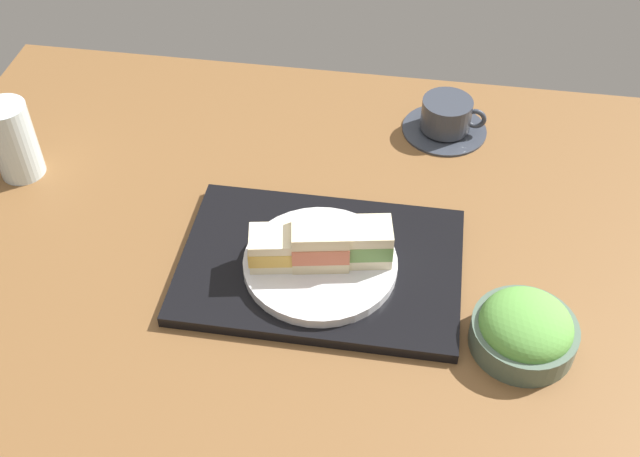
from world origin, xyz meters
The scene contains 9 objects.
ground_plane centered at (0.00, 0.00, -1.50)cm, with size 140.00×100.00×3.00cm, color brown.
serving_tray centered at (-5.15, 1.16, 0.85)cm, with size 38.56×26.32×1.71cm, color black.
sandwich_plate centered at (-5.03, 0.34, 2.43)cm, with size 20.99×20.99×1.45cm, color silver.
sandwich_near centered at (-10.59, -0.87, 5.58)cm, with size 8.61×6.54×4.86cm.
sandwich_middle centered at (-5.03, 0.34, 6.24)cm, with size 8.37×6.54×6.18cm.
sandwich_far centered at (0.53, 1.55, 5.98)cm, with size 8.38×6.42×5.66cm.
salad_bowl centered at (22.00, -7.60, 2.98)cm, with size 13.38×13.38×7.03cm.
coffee_cup centered at (10.61, 35.31, 2.61)cm, with size 14.08×14.08×5.95cm.
drinking_glass centered at (-54.61, 14.52, 6.30)cm, with size 6.81×6.81×12.59cm, color silver.
Camera 1 is at (5.95, -71.07, 80.91)cm, focal length 43.97 mm.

